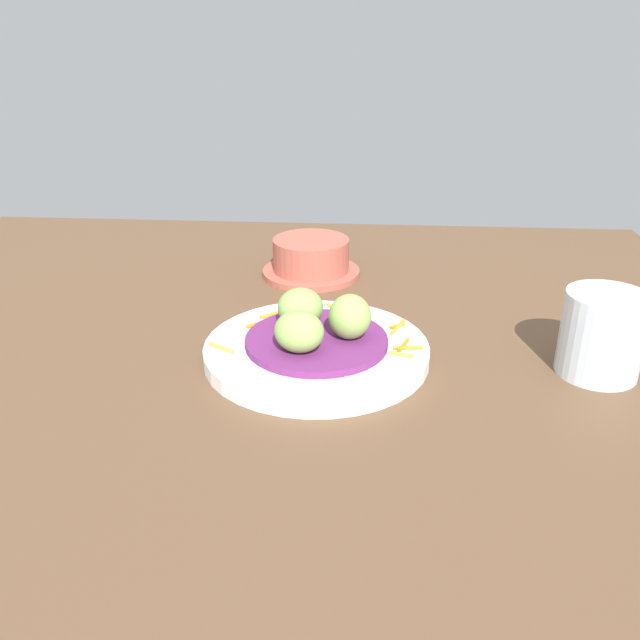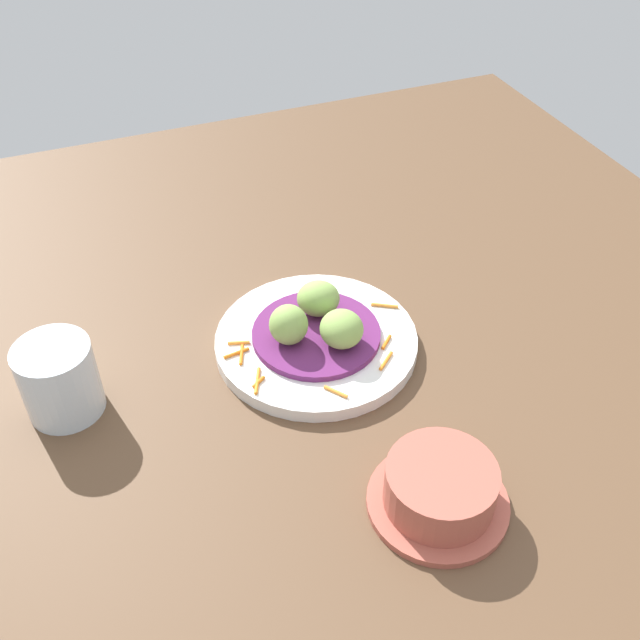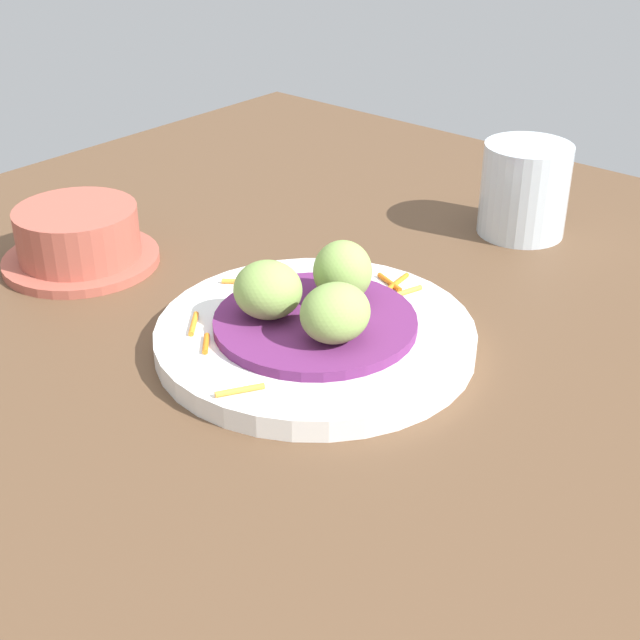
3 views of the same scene
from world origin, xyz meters
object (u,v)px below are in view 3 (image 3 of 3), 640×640
guac_scoop_right (335,313)px  terracotta_bowl (79,239)px  guac_scoop_left (343,272)px  water_glass (524,190)px  guac_scoop_center (268,290)px  main_plate (315,337)px

guac_scoop_right → terracotta_bowl: 27.62cm
guac_scoop_left → water_glass: 24.70cm
water_glass → guac_scoop_left: bearing=87.2°
guac_scoop_center → terracotta_bowl: (21.65, 0.74, -2.11)cm
guac_scoop_center → guac_scoop_right: size_ratio=1.01×
guac_scoop_left → guac_scoop_right: guac_scoop_left is taller
guac_scoop_left → water_glass: bearing=-92.8°
guac_scoop_left → terracotta_bowl: size_ratio=0.35×
main_plate → terracotta_bowl: terracotta_bowl is taller
water_glass → main_plate: bearing=88.1°
guac_scoop_center → terracotta_bowl: bearing=2.0°
terracotta_bowl → water_glass: (-25.40, -30.71, 1.86)cm
main_plate → water_glass: 28.27cm
main_plate → terracotta_bowl: size_ratio=1.74×
terracotta_bowl → main_plate: bearing=-173.8°
terracotta_bowl → guac_scoop_right: bearing=-177.5°
guac_scoop_center → water_glass: size_ratio=0.59×
guac_scoop_left → terracotta_bowl: (24.19, 6.04, -2.38)cm
guac_scoop_center → water_glass: bearing=-97.1°
guac_scoop_left → guac_scoop_center: bearing=64.5°
terracotta_bowl → guac_scoop_left: bearing=-166.0°
guac_scoop_right → main_plate: bearing=-25.5°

